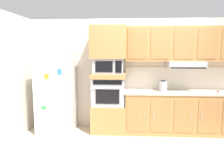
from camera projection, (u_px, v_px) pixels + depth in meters
ground_plane at (155, 146)px, 3.97m from camera, size 9.60×9.60×0.00m
back_kitchen_wall at (150, 74)px, 4.90m from camera, size 6.20×0.12×2.50m
side_panel_left at (7, 79)px, 3.97m from camera, size 0.12×7.10×2.50m
refrigerator at (57, 92)px, 4.65m from camera, size 0.76×0.73×1.76m
oven_base_cabinet at (109, 117)px, 4.73m from camera, size 0.74×0.62×0.60m
built_in_oven at (109, 91)px, 4.65m from camera, size 0.70×0.62×0.60m
appliance_mid_shelf at (109, 75)px, 4.60m from camera, size 0.74×0.62×0.10m
microwave at (108, 66)px, 4.57m from camera, size 0.64×0.54×0.32m
appliance_upper_cabinet at (108, 42)px, 4.51m from camera, size 0.74×0.62×0.68m
lower_cabinet_run at (192, 113)px, 4.60m from camera, size 2.89×0.63×0.88m
countertop_slab at (193, 92)px, 4.54m from camera, size 2.93×0.64×0.04m
backsplash_panel at (189, 78)px, 4.79m from camera, size 2.93×0.02×0.50m
upper_cabinet_with_hood at (193, 45)px, 4.53m from camera, size 2.89×0.48×0.88m
screwdriver at (218, 91)px, 4.47m from camera, size 0.17×0.16×0.03m
electric_kettle at (163, 86)px, 4.51m from camera, size 0.17×0.17×0.24m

